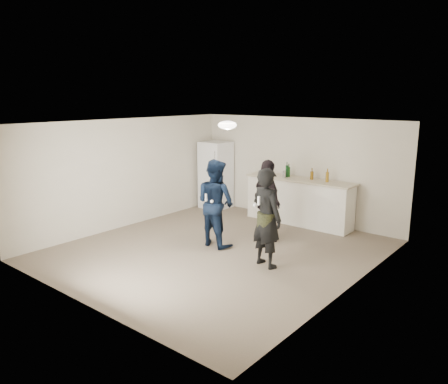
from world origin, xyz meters
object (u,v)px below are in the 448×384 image
Objects in this scene: counter at (299,202)px; woman at (267,218)px; shaker at (284,174)px; spectator at (267,201)px; fridge at (216,175)px; man at (216,203)px.

woman is at bearing -71.60° from counter.
woman is at bearing -64.11° from shaker.
spectator is at bearing -84.95° from counter.
fridge is 4.35m from woman.
man is 1.03× the size of spectator.
shaker is at bearing -51.27° from woman.
fridge reaches higher than woman.
spectator is at bearing -29.22° from fridge.
woman is 1.03× the size of spectator.
shaker is (-0.36, -0.12, 0.65)m from counter.
woman is (1.44, -0.29, 0.01)m from man.
fridge reaches higher than spectator.
fridge reaches higher than counter.
man is at bearing -102.23° from counter.
shaker is at bearing -1.37° from fridge.
shaker reaches higher than counter.
shaker is 0.10× the size of man.
counter is 1.44× the size of fridge.
man is 1.10m from spectator.
fridge is at bearing -44.71° from man.
counter is 2.90m from woman.
fridge is 2.20m from shaker.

